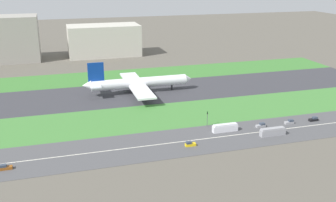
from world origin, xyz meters
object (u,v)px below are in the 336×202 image
car_3 (5,167)px  car_0 (314,119)px  bus_1 (225,128)px  traffic_light (207,118)px  car_4 (290,122)px  terminal_building (10,39)px  airliner (137,83)px  bus_0 (273,132)px  car_2 (190,144)px  hangar_building (104,40)px  car_1 (261,125)px  fuel_tank_west (113,37)px

car_3 → car_0: bearing=-175.8°
bus_1 → traffic_light: bearing=123.9°
car_4 → car_0: (13.21, 0.00, 0.00)m
car_4 → terminal_building: (-135.88, 182.00, 16.75)m
airliner → traffic_light: bearing=-71.6°
airliner → bus_1: size_ratio=5.60×
bus_0 → car_4: bearing=-146.2°
airliner → car_2: bearing=-86.1°
hangar_building → car_2: bearing=-87.3°
bus_0 → terminal_building: 227.46m
car_1 → traffic_light: (-23.36, 7.99, 3.37)m
bus_1 → terminal_building: size_ratio=0.26×
car_2 → bus_1: bearing=-153.5°
car_3 → car_0: size_ratio=1.00×
car_1 → bus_0: (0.01, -10.00, 0.90)m
bus_0 → car_0: (28.17, 10.00, -0.90)m
car_2 → car_1: (38.07, 10.00, 0.00)m
terminal_building → fuel_tank_west: bearing=27.1°
car_2 → car_4: bearing=-169.3°
car_2 → car_1: 39.37m
car_4 → car_1: same height
bus_1 → car_1: size_ratio=2.64×
car_0 → car_4: bearing=180.0°
car_4 → traffic_light: bearing=168.2°
car_2 → car_4: size_ratio=1.00×
car_4 → terminal_building: bearing=126.7°
car_3 → hangar_building: bearing=-107.8°
car_2 → car_1: same height
car_2 → car_0: (66.26, 10.00, 0.00)m
car_4 → bus_0: bus_0 is taller
car_0 → fuel_tank_west: bearing=105.0°
airliner → car_2: size_ratio=14.77×
bus_1 → fuel_tank_west: (-14.85, 227.00, 6.18)m
car_2 → hangar_building: size_ratio=0.07×
car_1 → terminal_building: size_ratio=0.10×
bus_0 → terminal_building: (-120.92, 192.00, 15.85)m
bus_1 → bus_0: size_ratio=1.00×
car_2 → car_0: size_ratio=1.00×
bus_0 → hangar_building: 197.99m
car_4 → car_3: size_ratio=1.00×
car_0 → car_3: bearing=-175.8°
hangar_building → airliner: bearing=-88.2°
hangar_building → terminal_building: bearing=180.0°
bus_1 → fuel_tank_west: bearing=93.7°
traffic_light → hangar_building: hangar_building is taller
bus_0 → bus_1: bearing=-29.1°
airliner → bus_1: 72.72m
car_4 → traffic_light: traffic_light is taller
car_0 → hangar_building: size_ratio=0.07×
car_3 → car_1: bearing=-174.7°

